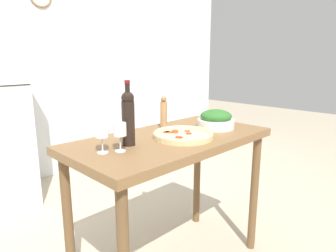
# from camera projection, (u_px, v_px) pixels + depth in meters

# --- Properties ---
(wall_back) EXTENTS (6.40, 0.08, 2.60)m
(wall_back) POSITION_uv_depth(u_px,v_px,m) (28.00, 66.00, 3.27)
(wall_back) COLOR silver
(wall_back) RESTS_ON ground_plane
(prep_counter) EXTENTS (1.28, 0.65, 0.92)m
(prep_counter) POSITION_uv_depth(u_px,v_px,m) (172.00, 155.00, 1.86)
(prep_counter) COLOR brown
(prep_counter) RESTS_ON ground_plane
(wine_bottle) EXTENTS (0.07, 0.07, 0.35)m
(wine_bottle) POSITION_uv_depth(u_px,v_px,m) (128.00, 117.00, 1.61)
(wine_bottle) COLOR black
(wine_bottle) RESTS_ON prep_counter
(wine_glass_near) EXTENTS (0.07, 0.07, 0.15)m
(wine_glass_near) POSITION_uv_depth(u_px,v_px,m) (120.00, 131.00, 1.51)
(wine_glass_near) COLOR silver
(wine_glass_near) RESTS_ON prep_counter
(wine_glass_far) EXTENTS (0.07, 0.07, 0.15)m
(wine_glass_far) POSITION_uv_depth(u_px,v_px,m) (102.00, 132.00, 1.49)
(wine_glass_far) COLOR silver
(wine_glass_far) RESTS_ON prep_counter
(pepper_mill) EXTENTS (0.05, 0.05, 0.22)m
(pepper_mill) POSITION_uv_depth(u_px,v_px,m) (164.00, 113.00, 2.05)
(pepper_mill) COLOR #AD7F51
(pepper_mill) RESTS_ON prep_counter
(salad_bowl) EXTENTS (0.25, 0.25, 0.13)m
(salad_bowl) POSITION_uv_depth(u_px,v_px,m) (216.00, 120.00, 2.04)
(salad_bowl) COLOR white
(salad_bowl) RESTS_ON prep_counter
(homemade_pizza) EXTENTS (0.36, 0.36, 0.04)m
(homemade_pizza) POSITION_uv_depth(u_px,v_px,m) (183.00, 135.00, 1.79)
(homemade_pizza) COLOR #DBC189
(homemade_pizza) RESTS_ON prep_counter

